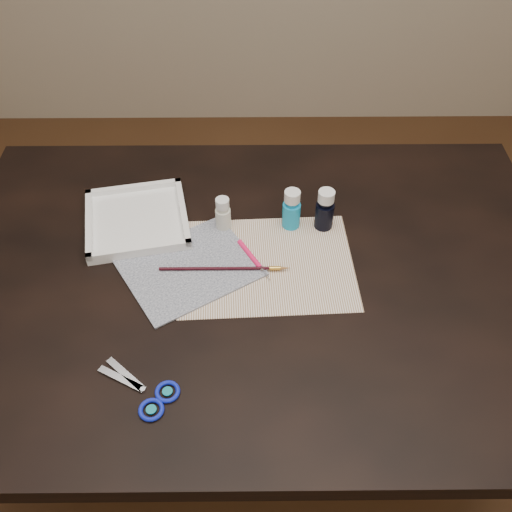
{
  "coord_description": "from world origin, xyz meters",
  "views": [
    {
      "loc": [
        -0.01,
        -0.79,
        1.63
      ],
      "look_at": [
        0.0,
        0.0,
        0.8
      ],
      "focal_mm": 40.0,
      "sensor_mm": 36.0,
      "label": 1
    }
  ],
  "objects_px": {
    "paint_bottle_navy": "(325,209)",
    "scissors": "(134,388)",
    "paper": "(266,264)",
    "paint_bottle_cyan": "(292,209)",
    "paint_bottle_white": "(223,214)",
    "canvas": "(190,268)",
    "palette_tray": "(137,219)"
  },
  "relations": [
    {
      "from": "paint_bottle_navy",
      "to": "scissors",
      "type": "xyz_separation_m",
      "value": [
        -0.37,
        -0.41,
        -0.05
      ]
    },
    {
      "from": "paint_bottle_cyan",
      "to": "palette_tray",
      "type": "relative_size",
      "value": 0.44
    },
    {
      "from": "paint_bottle_white",
      "to": "paint_bottle_navy",
      "type": "distance_m",
      "value": 0.22
    },
    {
      "from": "paint_bottle_white",
      "to": "palette_tray",
      "type": "bearing_deg",
      "value": 175.54
    },
    {
      "from": "paint_bottle_white",
      "to": "canvas",
      "type": "bearing_deg",
      "value": -118.19
    },
    {
      "from": "paper",
      "to": "paint_bottle_navy",
      "type": "relative_size",
      "value": 3.65
    },
    {
      "from": "paper",
      "to": "scissors",
      "type": "xyz_separation_m",
      "value": [
        -0.24,
        -0.3,
        0.0
      ]
    },
    {
      "from": "palette_tray",
      "to": "canvas",
      "type": "bearing_deg",
      "value": -47.39
    },
    {
      "from": "scissors",
      "to": "paper",
      "type": "bearing_deg",
      "value": -100.7
    },
    {
      "from": "palette_tray",
      "to": "paint_bottle_cyan",
      "type": "bearing_deg",
      "value": -1.42
    },
    {
      "from": "paint_bottle_cyan",
      "to": "palette_tray",
      "type": "distance_m",
      "value": 0.35
    },
    {
      "from": "paper",
      "to": "paint_bottle_cyan",
      "type": "height_order",
      "value": "paint_bottle_cyan"
    },
    {
      "from": "paper",
      "to": "paint_bottle_navy",
      "type": "xyz_separation_m",
      "value": [
        0.13,
        0.12,
        0.05
      ]
    },
    {
      "from": "canvas",
      "to": "paint_bottle_white",
      "type": "height_order",
      "value": "paint_bottle_white"
    },
    {
      "from": "palette_tray",
      "to": "paint_bottle_navy",
      "type": "bearing_deg",
      "value": -1.64
    },
    {
      "from": "canvas",
      "to": "palette_tray",
      "type": "height_order",
      "value": "palette_tray"
    },
    {
      "from": "paper",
      "to": "paint_bottle_white",
      "type": "relative_size",
      "value": 4.41
    },
    {
      "from": "paper",
      "to": "scissors",
      "type": "bearing_deg",
      "value": -128.65
    },
    {
      "from": "paint_bottle_cyan",
      "to": "palette_tray",
      "type": "height_order",
      "value": "paint_bottle_cyan"
    },
    {
      "from": "paint_bottle_white",
      "to": "paint_bottle_navy",
      "type": "relative_size",
      "value": 0.83
    },
    {
      "from": "paint_bottle_navy",
      "to": "scissors",
      "type": "bearing_deg",
      "value": -131.74
    },
    {
      "from": "paper",
      "to": "palette_tray",
      "type": "distance_m",
      "value": 0.31
    },
    {
      "from": "scissors",
      "to": "palette_tray",
      "type": "xyz_separation_m",
      "value": [
        -0.05,
        0.42,
        0.01
      ]
    },
    {
      "from": "paper",
      "to": "scissors",
      "type": "relative_size",
      "value": 2.13
    },
    {
      "from": "paint_bottle_navy",
      "to": "paint_bottle_white",
      "type": "bearing_deg",
      "value": -179.17
    },
    {
      "from": "paint_bottle_cyan",
      "to": "paint_bottle_navy",
      "type": "height_order",
      "value": "paint_bottle_navy"
    },
    {
      "from": "canvas",
      "to": "paint_bottle_cyan",
      "type": "distance_m",
      "value": 0.26
    },
    {
      "from": "paint_bottle_cyan",
      "to": "palette_tray",
      "type": "xyz_separation_m",
      "value": [
        -0.34,
        0.01,
        -0.04
      ]
    },
    {
      "from": "scissors",
      "to": "paint_bottle_navy",
      "type": "bearing_deg",
      "value": -103.79
    },
    {
      "from": "paint_bottle_white",
      "to": "paint_bottle_cyan",
      "type": "relative_size",
      "value": 0.85
    },
    {
      "from": "canvas",
      "to": "paint_bottle_white",
      "type": "relative_size",
      "value": 3.14
    },
    {
      "from": "paper",
      "to": "palette_tray",
      "type": "bearing_deg",
      "value": 156.11
    }
  ]
}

